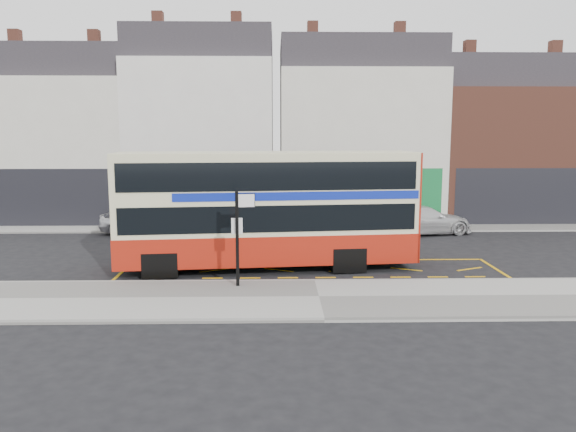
{
  "coord_description": "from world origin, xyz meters",
  "views": [
    {
      "loc": [
        -1.31,
        -18.88,
        5.13
      ],
      "look_at": [
        -0.85,
        2.0,
        1.99
      ],
      "focal_mm": 35.0,
      "sensor_mm": 36.0,
      "label": 1
    }
  ],
  "objects_px": {
    "car_grey": "(247,222)",
    "bus_stop_post": "(239,230)",
    "double_decker_bus": "(268,208)",
    "car_silver": "(143,220)",
    "car_white": "(422,220)",
    "street_tree_right": "(386,153)"
  },
  "relations": [
    {
      "from": "car_silver",
      "to": "street_tree_right",
      "type": "xyz_separation_m",
      "value": [
        12.78,
        2.97,
        3.28
      ]
    },
    {
      "from": "bus_stop_post",
      "to": "car_white",
      "type": "distance_m",
      "value": 13.25
    },
    {
      "from": "bus_stop_post",
      "to": "car_silver",
      "type": "xyz_separation_m",
      "value": [
        -5.48,
        10.13,
        -1.29
      ]
    },
    {
      "from": "car_grey",
      "to": "bus_stop_post",
      "type": "bearing_deg",
      "value": 174.29
    },
    {
      "from": "double_decker_bus",
      "to": "car_grey",
      "type": "distance_m",
      "value": 6.92
    },
    {
      "from": "double_decker_bus",
      "to": "car_grey",
      "type": "xyz_separation_m",
      "value": [
        -1.14,
        6.64,
        -1.59
      ]
    },
    {
      "from": "car_silver",
      "to": "street_tree_right",
      "type": "relative_size",
      "value": 0.72
    },
    {
      "from": "bus_stop_post",
      "to": "car_silver",
      "type": "bearing_deg",
      "value": 111.53
    },
    {
      "from": "street_tree_right",
      "to": "car_white",
      "type": "bearing_deg",
      "value": -67.26
    },
    {
      "from": "car_white",
      "to": "double_decker_bus",
      "type": "bearing_deg",
      "value": 119.87
    },
    {
      "from": "double_decker_bus",
      "to": "street_tree_right",
      "type": "relative_size",
      "value": 1.91
    },
    {
      "from": "double_decker_bus",
      "to": "car_silver",
      "type": "relative_size",
      "value": 2.64
    },
    {
      "from": "car_grey",
      "to": "car_white",
      "type": "relative_size",
      "value": 0.87
    },
    {
      "from": "bus_stop_post",
      "to": "car_grey",
      "type": "relative_size",
      "value": 0.71
    },
    {
      "from": "car_silver",
      "to": "car_white",
      "type": "height_order",
      "value": "car_white"
    },
    {
      "from": "car_grey",
      "to": "street_tree_right",
      "type": "relative_size",
      "value": 0.75
    },
    {
      "from": "double_decker_bus",
      "to": "car_silver",
      "type": "bearing_deg",
      "value": 125.81
    },
    {
      "from": "bus_stop_post",
      "to": "car_white",
      "type": "relative_size",
      "value": 0.62
    },
    {
      "from": "car_grey",
      "to": "street_tree_right",
      "type": "xyz_separation_m",
      "value": [
        7.53,
        3.56,
        3.28
      ]
    },
    {
      "from": "car_white",
      "to": "street_tree_right",
      "type": "distance_m",
      "value": 4.69
    },
    {
      "from": "car_grey",
      "to": "car_white",
      "type": "xyz_separation_m",
      "value": [
        8.83,
        0.46,
        0.01
      ]
    },
    {
      "from": "bus_stop_post",
      "to": "car_silver",
      "type": "height_order",
      "value": "bus_stop_post"
    }
  ]
}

